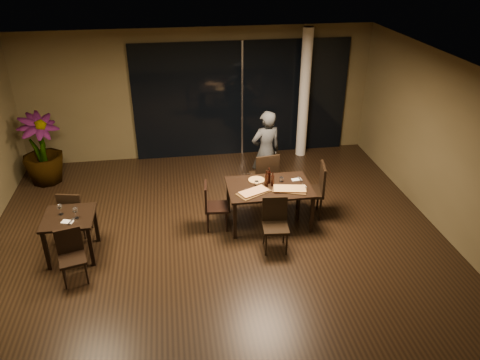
% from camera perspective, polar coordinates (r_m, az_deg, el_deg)
% --- Properties ---
extents(ground, '(8.00, 8.00, 0.00)m').
position_cam_1_polar(ground, '(8.01, -2.47, -8.73)').
color(ground, black).
rests_on(ground, ground).
extents(wall_back, '(8.00, 0.10, 3.00)m').
position_cam_1_polar(wall_back, '(10.97, -5.09, 10.40)').
color(wall_back, brown).
rests_on(wall_back, ground).
extents(wall_right, '(0.10, 8.00, 3.00)m').
position_cam_1_polar(wall_right, '(8.58, 25.29, 2.66)').
color(wall_right, brown).
rests_on(wall_right, ground).
extents(ceiling, '(8.00, 8.00, 0.04)m').
position_cam_1_polar(ceiling, '(6.67, -3.01, 12.61)').
color(ceiling, silver).
rests_on(ceiling, wall_back).
extents(window_panel, '(5.00, 0.06, 2.70)m').
position_cam_1_polar(window_panel, '(11.03, 0.24, 9.79)').
color(window_panel, black).
rests_on(window_panel, ground).
extents(column, '(0.24, 0.24, 3.00)m').
position_cam_1_polar(column, '(11.00, 7.84, 10.30)').
color(column, silver).
rests_on(column, ground).
extents(main_table, '(1.50, 1.00, 0.75)m').
position_cam_1_polar(main_table, '(8.44, 3.57, -1.21)').
color(main_table, black).
rests_on(main_table, ground).
extents(side_table, '(0.80, 0.80, 0.75)m').
position_cam_1_polar(side_table, '(8.07, -20.06, -4.95)').
color(side_table, black).
rests_on(side_table, ground).
extents(chair_main_far, '(0.54, 0.54, 1.03)m').
position_cam_1_polar(chair_main_far, '(9.20, 3.08, 0.68)').
color(chair_main_far, black).
rests_on(chair_main_far, ground).
extents(chair_main_near, '(0.46, 0.46, 0.91)m').
position_cam_1_polar(chair_main_near, '(7.87, 4.30, -5.01)').
color(chair_main_near, black).
rests_on(chair_main_near, ground).
extents(chair_main_left, '(0.45, 0.45, 0.89)m').
position_cam_1_polar(chair_main_left, '(8.37, -3.40, -2.90)').
color(chair_main_left, black).
rests_on(chair_main_left, ground).
extents(chair_main_right, '(0.57, 0.57, 1.05)m').
position_cam_1_polar(chair_main_right, '(8.79, 9.11, -0.93)').
color(chair_main_right, black).
rests_on(chair_main_right, ground).
extents(chair_side_far, '(0.50, 0.50, 0.89)m').
position_cam_1_polar(chair_side_far, '(8.63, -19.63, -3.61)').
color(chair_side_far, black).
rests_on(chair_side_far, ground).
extents(chair_side_near, '(0.48, 0.48, 0.84)m').
position_cam_1_polar(chair_side_near, '(7.63, -19.89, -8.33)').
color(chair_side_near, black).
rests_on(chair_side_near, ground).
extents(diner, '(0.66, 0.52, 1.72)m').
position_cam_1_polar(diner, '(9.49, 3.17, 3.48)').
color(diner, '#2B2E30').
rests_on(diner, ground).
extents(potted_plant, '(1.17, 1.17, 1.52)m').
position_cam_1_polar(potted_plant, '(10.67, -23.04, 3.45)').
color(potted_plant, '#1E531B').
rests_on(potted_plant, ground).
extents(pizza_board_left, '(0.66, 0.54, 0.01)m').
position_cam_1_polar(pizza_board_left, '(8.17, 1.68, -1.55)').
color(pizza_board_left, '#4A3217').
rests_on(pizza_board_left, main_table).
extents(pizza_board_right, '(0.66, 0.48, 0.01)m').
position_cam_1_polar(pizza_board_right, '(8.31, 6.07, -1.18)').
color(pizza_board_right, '#442D15').
rests_on(pizza_board_right, main_table).
extents(oblong_pizza_left, '(0.54, 0.41, 0.02)m').
position_cam_1_polar(oblong_pizza_left, '(8.17, 1.68, -1.44)').
color(oblong_pizza_left, '#6A1409').
rests_on(oblong_pizza_left, pizza_board_left).
extents(oblong_pizza_right, '(0.58, 0.34, 0.02)m').
position_cam_1_polar(oblong_pizza_right, '(8.30, 6.08, -1.08)').
color(oblong_pizza_right, maroon).
rests_on(oblong_pizza_right, pizza_board_right).
extents(round_pizza, '(0.29, 0.29, 0.01)m').
position_cam_1_polar(round_pizza, '(8.59, 2.02, -0.01)').
color(round_pizza, '#B62C14').
rests_on(round_pizza, main_table).
extents(bottle_a, '(0.07, 0.07, 0.31)m').
position_cam_1_polar(bottle_a, '(8.33, 3.23, 0.18)').
color(bottle_a, black).
rests_on(bottle_a, main_table).
extents(bottle_b, '(0.06, 0.06, 0.27)m').
position_cam_1_polar(bottle_b, '(8.37, 4.00, 0.12)').
color(bottle_b, black).
rests_on(bottle_b, main_table).
extents(bottle_c, '(0.07, 0.07, 0.30)m').
position_cam_1_polar(bottle_c, '(8.44, 3.55, 0.54)').
color(bottle_c, black).
rests_on(bottle_c, main_table).
extents(tumbler_left, '(0.07, 0.07, 0.09)m').
position_cam_1_polar(tumbler_left, '(8.40, 2.03, -0.41)').
color(tumbler_left, white).
rests_on(tumbler_left, main_table).
extents(tumbler_right, '(0.07, 0.07, 0.09)m').
position_cam_1_polar(tumbler_right, '(8.56, 5.07, 0.07)').
color(tumbler_right, white).
rests_on(tumbler_right, main_table).
extents(napkin_near, '(0.19, 0.12, 0.01)m').
position_cam_1_polar(napkin_near, '(8.43, 7.46, -0.83)').
color(napkin_near, white).
rests_on(napkin_near, main_table).
extents(napkin_far, '(0.19, 0.12, 0.01)m').
position_cam_1_polar(napkin_far, '(8.66, 6.91, 0.05)').
color(napkin_far, silver).
rests_on(napkin_far, main_table).
extents(wine_glass_a, '(0.08, 0.08, 0.18)m').
position_cam_1_polar(wine_glass_a, '(8.06, -21.06, -3.38)').
color(wine_glass_a, white).
rests_on(wine_glass_a, side_table).
extents(wine_glass_b, '(0.08, 0.08, 0.19)m').
position_cam_1_polar(wine_glass_b, '(7.87, -19.40, -3.81)').
color(wine_glass_b, white).
rests_on(wine_glass_b, side_table).
extents(side_napkin, '(0.20, 0.16, 0.01)m').
position_cam_1_polar(side_napkin, '(7.85, -20.31, -4.82)').
color(side_napkin, white).
rests_on(side_napkin, side_table).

